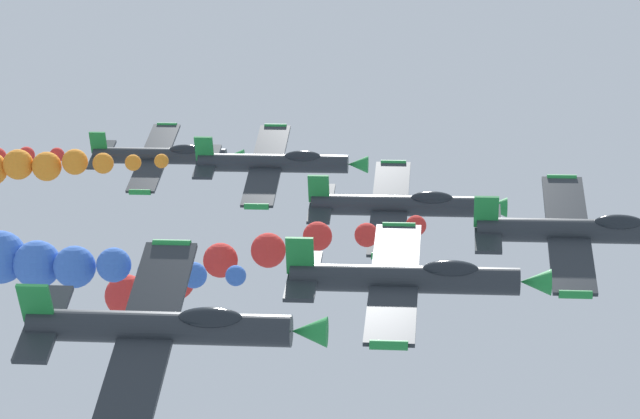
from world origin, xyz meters
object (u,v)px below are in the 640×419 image
(airplane_left_inner, at_px, (401,205))
(airplane_right_inner, at_px, (409,279))
(airplane_lead, at_px, (581,231))
(airplane_trailing, at_px, (162,156))
(airplane_left_outer, at_px, (276,163))
(airplane_right_outer, at_px, (164,327))

(airplane_left_inner, distance_m, airplane_right_inner, 17.27)
(airplane_lead, relative_size, airplane_trailing, 1.00)
(airplane_lead, height_order, airplane_left_inner, airplane_lead)
(airplane_left_inner, bearing_deg, airplane_trailing, -137.45)
(airplane_left_inner, height_order, airplane_left_outer, airplane_left_outer)
(airplane_right_inner, bearing_deg, airplane_right_outer, -44.21)
(airplane_lead, xyz_separation_m, airplane_trailing, (-26.99, -25.15, -0.36))
(airplane_left_inner, relative_size, airplane_trailing, 1.00)
(airplane_left_inner, distance_m, airplane_left_outer, 12.27)
(airplane_right_outer, bearing_deg, airplane_left_outer, -178.66)
(airplane_left_outer, bearing_deg, airplane_trailing, -134.70)
(airplane_right_inner, distance_m, airplane_right_outer, 11.45)
(airplane_left_outer, distance_m, airplane_right_outer, 34.89)
(airplane_trailing, bearing_deg, airplane_left_inner, 42.55)
(airplane_lead, height_order, airplane_right_outer, airplane_lead)
(airplane_right_inner, height_order, airplane_trailing, airplane_trailing)
(airplane_right_inner, bearing_deg, airplane_lead, 138.48)
(airplane_lead, relative_size, airplane_right_outer, 1.00)
(airplane_lead, height_order, airplane_right_inner, airplane_lead)
(airplane_lead, distance_m, airplane_right_inner, 11.30)
(airplane_left_outer, relative_size, airplane_trailing, 1.00)
(airplane_left_inner, distance_m, airplane_right_outer, 26.40)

